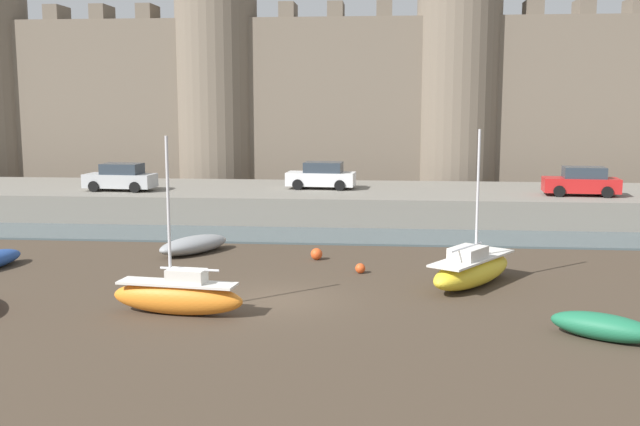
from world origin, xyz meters
name	(u,v)px	position (x,y,z in m)	size (l,w,h in m)	color
ground_plane	(276,300)	(0.00, 0.00, 0.00)	(160.00, 160.00, 0.00)	#423528
water_channel	(312,236)	(0.00, 12.45, 0.05)	(80.00, 4.50, 0.10)	#47565B
quay_road	(324,202)	(0.00, 19.70, 0.82)	(64.74, 10.00, 1.64)	slate
castle	(336,89)	(0.00, 29.87, 7.77)	(59.45, 6.70, 20.26)	#706354
rowboat_foreground_centre	(194,244)	(-4.94, 7.72, 0.41)	(3.31, 4.04, 0.80)	gray
sailboat_foreground_left	(178,295)	(-2.92, -2.02, 0.64)	(4.58, 1.60, 5.83)	orange
sailboat_foreground_right	(472,269)	(7.07, 2.73, 0.64)	(4.14, 5.18, 5.89)	yellow
rowboat_near_channel_left	(603,326)	(10.18, -3.47, 0.41)	(3.15, 2.42, 0.78)	#1E6B47
mooring_buoy_near_channel	(360,268)	(2.80, 4.40, 0.21)	(0.41, 0.41, 0.41)	#E04C1E
mooring_buoy_off_centre	(317,254)	(0.78, 6.82, 0.26)	(0.52, 0.52, 0.52)	#E04C1E
car_quay_centre_west	(322,176)	(-0.13, 19.66, 2.41)	(4.21, 2.11, 1.62)	silver
car_quay_west	(582,182)	(14.72, 17.68, 2.41)	(4.21, 2.11, 1.62)	red
car_quay_east	(121,178)	(-11.91, 17.61, 2.41)	(4.21, 2.11, 1.62)	#B2B5B7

